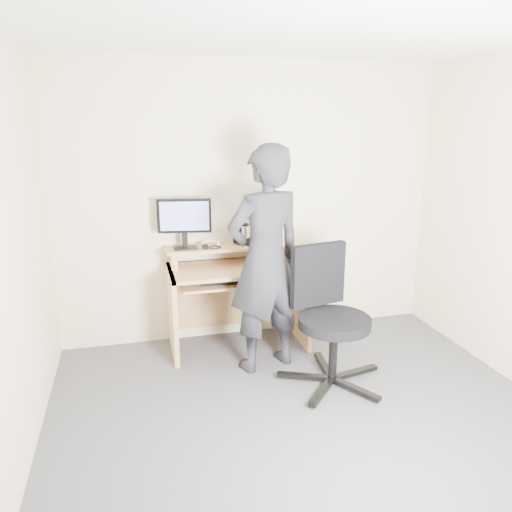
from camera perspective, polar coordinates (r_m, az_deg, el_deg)
name	(u,v)px	position (r m, az deg, el deg)	size (l,w,h in m)	color
ground	(316,437)	(3.47, 6.92, -19.83)	(3.50, 3.50, 0.00)	#515256
back_wall	(252,204)	(4.57, -0.51, 6.01)	(3.50, 0.02, 2.50)	beige
ceiling	(332,18)	(2.88, 8.68, 25.33)	(3.50, 3.50, 0.02)	white
desk	(236,286)	(4.49, -2.30, -3.44)	(1.20, 0.60, 0.91)	tan
monitor	(184,219)	(4.30, -8.19, 4.21)	(0.46, 0.13, 0.44)	black
external_drive	(240,233)	(4.46, -1.90, 2.65)	(0.07, 0.13, 0.20)	black
travel_mug	(245,235)	(4.43, -1.30, 2.38)	(0.08, 0.08, 0.17)	#B1B1B6
smartphone	(274,243)	(4.50, 2.04, 1.50)	(0.07, 0.13, 0.01)	black
charger	(205,247)	(4.33, -5.82, 1.06)	(0.04, 0.04, 0.04)	black
headphones	(210,244)	(4.45, -5.26, 1.33)	(0.16, 0.16, 0.02)	silver
keyboard	(228,280)	(4.27, -3.18, -2.75)	(0.46, 0.18, 0.03)	black
mouse	(271,266)	(4.32, 1.71, -1.11)	(0.10, 0.06, 0.04)	black
office_chair	(328,312)	(3.88, 8.28, -6.33)	(0.83, 0.81, 1.04)	black
person	(265,261)	(3.94, 1.07, -0.53)	(0.67, 0.44, 1.83)	black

